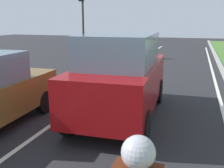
# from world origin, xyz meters

# --- Properties ---
(ground_plane) EXTENTS (60.00, 60.00, 0.00)m
(ground_plane) POSITION_xyz_m (0.00, 14.00, 0.00)
(ground_plane) COLOR #262628
(lane_line_center) EXTENTS (0.12, 32.00, 0.01)m
(lane_line_center) POSITION_xyz_m (-0.70, 14.00, 0.00)
(lane_line_center) COLOR silver
(lane_line_center) RESTS_ON ground
(lane_line_right_edge) EXTENTS (0.12, 32.00, 0.01)m
(lane_line_right_edge) POSITION_xyz_m (3.60, 14.00, 0.00)
(lane_line_right_edge) COLOR silver
(lane_line_right_edge) RESTS_ON ground
(car_suv_ahead) EXTENTS (2.12, 4.57, 2.28)m
(car_suv_ahead) POSITION_xyz_m (0.82, 9.34, 1.17)
(car_suv_ahead) COLOR maroon
(car_suv_ahead) RESTS_ON ground
(traffic_light_overhead_left) EXTENTS (0.32, 0.50, 4.99)m
(traffic_light_overhead_left) POSITION_xyz_m (-4.96, 19.73, 3.38)
(traffic_light_overhead_left) COLOR #2D2D2D
(traffic_light_overhead_left) RESTS_ON ground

